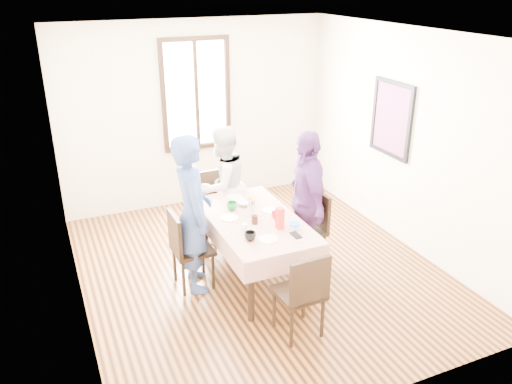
# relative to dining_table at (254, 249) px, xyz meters

# --- Properties ---
(ground) EXTENTS (4.50, 4.50, 0.00)m
(ground) POSITION_rel_dining_table_xyz_m (0.13, 0.16, -0.38)
(ground) COLOR black
(ground) RESTS_ON ground
(back_wall) EXTENTS (4.00, 0.00, 4.00)m
(back_wall) POSITION_rel_dining_table_xyz_m (0.13, 2.41, 0.98)
(back_wall) COLOR #EFE2C4
(back_wall) RESTS_ON ground
(right_wall) EXTENTS (0.00, 4.50, 4.50)m
(right_wall) POSITION_rel_dining_table_xyz_m (2.13, 0.16, 0.98)
(right_wall) COLOR #EFE2C4
(right_wall) RESTS_ON ground
(window_frame) EXTENTS (1.02, 0.06, 1.62)m
(window_frame) POSITION_rel_dining_table_xyz_m (0.13, 2.39, 1.27)
(window_frame) COLOR black
(window_frame) RESTS_ON back_wall
(window_pane) EXTENTS (0.90, 0.02, 1.50)m
(window_pane) POSITION_rel_dining_table_xyz_m (0.13, 2.40, 1.27)
(window_pane) COLOR white
(window_pane) RESTS_ON back_wall
(art_poster) EXTENTS (0.04, 0.76, 0.96)m
(art_poster) POSITION_rel_dining_table_xyz_m (2.11, 0.46, 1.18)
(art_poster) COLOR red
(art_poster) RESTS_ON right_wall
(dining_table) EXTENTS (0.81, 1.55, 0.75)m
(dining_table) POSITION_rel_dining_table_xyz_m (0.00, 0.00, 0.00)
(dining_table) COLOR black
(dining_table) RESTS_ON ground
(tablecloth) EXTENTS (0.93, 1.67, 0.01)m
(tablecloth) POSITION_rel_dining_table_xyz_m (-0.00, -0.00, 0.38)
(tablecloth) COLOR #5F0900
(tablecloth) RESTS_ON dining_table
(chair_left) EXTENTS (0.43, 0.43, 0.91)m
(chair_left) POSITION_rel_dining_table_xyz_m (-0.68, 0.15, 0.08)
(chair_left) COLOR black
(chair_left) RESTS_ON ground
(chair_right) EXTENTS (0.43, 0.43, 0.91)m
(chair_right) POSITION_rel_dining_table_xyz_m (0.68, 0.05, 0.08)
(chair_right) COLOR black
(chair_right) RESTS_ON ground
(chair_far) EXTENTS (0.44, 0.44, 0.91)m
(chair_far) POSITION_rel_dining_table_xyz_m (0.00, 1.06, 0.08)
(chair_far) COLOR black
(chair_far) RESTS_ON ground
(chair_near) EXTENTS (0.44, 0.44, 0.91)m
(chair_near) POSITION_rel_dining_table_xyz_m (0.00, -1.06, 0.08)
(chair_near) COLOR black
(chair_near) RESTS_ON ground
(person_left) EXTENTS (0.50, 0.69, 1.77)m
(person_left) POSITION_rel_dining_table_xyz_m (-0.66, 0.15, 0.51)
(person_left) COLOR navy
(person_left) RESTS_ON ground
(person_far) EXTENTS (0.92, 0.83, 1.54)m
(person_far) POSITION_rel_dining_table_xyz_m (0.00, 1.05, 0.40)
(person_far) COLOR beige
(person_far) RESTS_ON ground
(person_right) EXTENTS (0.60, 1.04, 1.68)m
(person_right) POSITION_rel_dining_table_xyz_m (0.66, 0.05, 0.46)
(person_right) COLOR #572D6B
(person_right) RESTS_ON ground
(mug_black) EXTENTS (0.15, 0.15, 0.09)m
(mug_black) POSITION_rel_dining_table_xyz_m (-0.24, -0.44, 0.43)
(mug_black) COLOR black
(mug_black) RESTS_ON tablecloth
(mug_flag) EXTENTS (0.12, 0.12, 0.08)m
(mug_flag) POSITION_rel_dining_table_xyz_m (0.21, -0.09, 0.43)
(mug_flag) COLOR red
(mug_flag) RESTS_ON tablecloth
(mug_green) EXTENTS (0.13, 0.13, 0.09)m
(mug_green) POSITION_rel_dining_table_xyz_m (-0.14, 0.32, 0.43)
(mug_green) COLOR #0C7226
(mug_green) RESTS_ON tablecloth
(serving_bowl) EXTENTS (0.24, 0.24, 0.05)m
(serving_bowl) POSITION_rel_dining_table_xyz_m (0.05, 0.38, 0.41)
(serving_bowl) COLOR white
(serving_bowl) RESTS_ON tablecloth
(juice_carton) EXTENTS (0.07, 0.07, 0.23)m
(juice_carton) POSITION_rel_dining_table_xyz_m (0.16, -0.32, 0.50)
(juice_carton) COLOR red
(juice_carton) RESTS_ON tablecloth
(butter_tub) EXTENTS (0.10, 0.10, 0.05)m
(butter_tub) POSITION_rel_dining_table_xyz_m (0.29, -0.40, 0.41)
(butter_tub) COLOR white
(butter_tub) RESTS_ON tablecloth
(jam_jar) EXTENTS (0.07, 0.07, 0.09)m
(jam_jar) POSITION_rel_dining_table_xyz_m (-0.04, -0.12, 0.43)
(jam_jar) COLOR black
(jam_jar) RESTS_ON tablecloth
(drinking_glass) EXTENTS (0.07, 0.07, 0.10)m
(drinking_glass) POSITION_rel_dining_table_xyz_m (-0.22, -0.26, 0.44)
(drinking_glass) COLOR silver
(drinking_glass) RESTS_ON tablecloth
(smartphone) EXTENTS (0.08, 0.16, 0.01)m
(smartphone) POSITION_rel_dining_table_xyz_m (0.23, -0.54, 0.39)
(smartphone) COLOR black
(smartphone) RESTS_ON tablecloth
(flower_vase) EXTENTS (0.07, 0.07, 0.13)m
(flower_vase) POSITION_rel_dining_table_xyz_m (-0.02, 0.06, 0.45)
(flower_vase) COLOR silver
(flower_vase) RESTS_ON tablecloth
(plate_left) EXTENTS (0.20, 0.20, 0.01)m
(plate_left) POSITION_rel_dining_table_xyz_m (-0.25, 0.12, 0.39)
(plate_left) COLOR white
(plate_left) RESTS_ON tablecloth
(plate_right) EXTENTS (0.20, 0.20, 0.01)m
(plate_right) POSITION_rel_dining_table_xyz_m (0.25, 0.11, 0.39)
(plate_right) COLOR white
(plate_right) RESTS_ON tablecloth
(plate_far) EXTENTS (0.20, 0.20, 0.01)m
(plate_far) POSITION_rel_dining_table_xyz_m (0.02, 0.63, 0.39)
(plate_far) COLOR white
(plate_far) RESTS_ON tablecloth
(plate_near) EXTENTS (0.20, 0.20, 0.01)m
(plate_near) POSITION_rel_dining_table_xyz_m (-0.06, -0.51, 0.39)
(plate_near) COLOR white
(plate_near) RESTS_ON tablecloth
(butter_lid) EXTENTS (0.12, 0.12, 0.01)m
(butter_lid) POSITION_rel_dining_table_xyz_m (0.29, -0.40, 0.45)
(butter_lid) COLOR blue
(butter_lid) RESTS_ON butter_tub
(flower_bunch) EXTENTS (0.09, 0.09, 0.10)m
(flower_bunch) POSITION_rel_dining_table_xyz_m (-0.02, 0.06, 0.57)
(flower_bunch) COLOR yellow
(flower_bunch) RESTS_ON flower_vase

